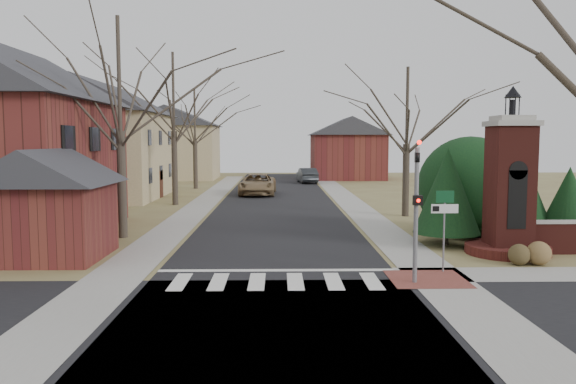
{
  "coord_description": "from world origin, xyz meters",
  "views": [
    {
      "loc": [
        0.07,
        -16.4,
        4.41
      ],
      "look_at": [
        0.46,
        6.0,
        2.34
      ],
      "focal_mm": 35.0,
      "sensor_mm": 36.0,
      "label": 1
    }
  ],
  "objects_px": {
    "distant_car": "(307,175)",
    "brick_gate_monument": "(509,199)",
    "traffic_signal_pole": "(416,200)",
    "sign_post": "(444,215)",
    "pickup_truck": "(258,184)"
  },
  "relations": [
    {
      "from": "brick_gate_monument",
      "to": "traffic_signal_pole",
      "type": "bearing_deg",
      "value": -136.76
    },
    {
      "from": "distant_car",
      "to": "brick_gate_monument",
      "type": "bearing_deg",
      "value": 92.5
    },
    {
      "from": "sign_post",
      "to": "brick_gate_monument",
      "type": "height_order",
      "value": "brick_gate_monument"
    },
    {
      "from": "sign_post",
      "to": "brick_gate_monument",
      "type": "relative_size",
      "value": 0.42
    },
    {
      "from": "brick_gate_monument",
      "to": "pickup_truck",
      "type": "distance_m",
      "value": 26.29
    },
    {
      "from": "brick_gate_monument",
      "to": "distant_car",
      "type": "distance_m",
      "value": 37.17
    },
    {
      "from": "brick_gate_monument",
      "to": "pickup_truck",
      "type": "xyz_separation_m",
      "value": [
        -10.6,
        24.02,
        -1.32
      ]
    },
    {
      "from": "traffic_signal_pole",
      "to": "sign_post",
      "type": "height_order",
      "value": "traffic_signal_pole"
    },
    {
      "from": "pickup_truck",
      "to": "traffic_signal_pole",
      "type": "bearing_deg",
      "value": -76.74
    },
    {
      "from": "sign_post",
      "to": "pickup_truck",
      "type": "xyz_separation_m",
      "value": [
        -7.19,
        27.02,
        -1.1
      ]
    },
    {
      "from": "sign_post",
      "to": "brick_gate_monument",
      "type": "distance_m",
      "value": 4.55
    },
    {
      "from": "traffic_signal_pole",
      "to": "brick_gate_monument",
      "type": "bearing_deg",
      "value": 43.24
    },
    {
      "from": "brick_gate_monument",
      "to": "pickup_truck",
      "type": "relative_size",
      "value": 1.06
    },
    {
      "from": "sign_post",
      "to": "distant_car",
      "type": "xyz_separation_m",
      "value": [
        -2.54,
        39.68,
        -1.17
      ]
    },
    {
      "from": "pickup_truck",
      "to": "distant_car",
      "type": "xyz_separation_m",
      "value": [
        4.66,
        12.65,
        -0.07
      ]
    }
  ]
}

